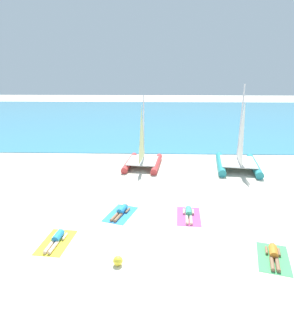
{
  "coord_description": "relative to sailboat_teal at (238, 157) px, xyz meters",
  "views": [
    {
      "loc": [
        0.5,
        -10.1,
        6.6
      ],
      "look_at": [
        0.0,
        5.84,
        1.2
      ],
      "focal_mm": 31.21,
      "sensor_mm": 36.0,
      "label": 1
    }
  ],
  "objects": [
    {
      "name": "towel_leftmost",
      "position": [
        -9.69,
        -9.52,
        -0.85
      ],
      "size": [
        1.28,
        2.0,
        0.01
      ],
      "primitive_type": "cube",
      "rotation": [
        0.0,
        0.0,
        -0.1
      ],
      "color": "yellow",
      "rests_on": "ground"
    },
    {
      "name": "sunbather_leftmost",
      "position": [
        -9.68,
        -9.45,
        -0.72
      ],
      "size": [
        0.58,
        1.57,
        0.3
      ],
      "rotation": [
        0.0,
        0.0,
        -0.1
      ],
      "color": "#268CCC",
      "rests_on": "towel_leftmost"
    },
    {
      "name": "sunbather_center_right",
      "position": [
        -4.13,
        -7.09,
        -0.72
      ],
      "size": [
        0.57,
        1.57,
        0.3
      ],
      "rotation": [
        0.0,
        0.0,
        -0.07
      ],
      "color": "#3FB28C",
      "rests_on": "towel_center_right"
    },
    {
      "name": "towel_rightmost",
      "position": [
        -1.35,
        -10.31,
        -0.85
      ],
      "size": [
        1.57,
        2.12,
        0.01
      ],
      "primitive_type": "cube",
      "rotation": [
        0.0,
        0.0,
        -0.27
      ],
      "color": "#4CB266",
      "rests_on": "ground"
    },
    {
      "name": "sailboat_red",
      "position": [
        -6.65,
        0.25,
        -0.12
      ],
      "size": [
        2.82,
        4.03,
        4.94
      ],
      "rotation": [
        0.0,
        0.0,
        -0.11
      ],
      "color": "#CC3838",
      "rests_on": "ground"
    },
    {
      "name": "ground_plane",
      "position": [
        -6.22,
        0.54,
        -0.85
      ],
      "size": [
        120.0,
        120.0,
        0.0
      ],
      "primitive_type": "plane",
      "color": "beige"
    },
    {
      "name": "beach_ball",
      "position": [
        -7.02,
        -10.86,
        -0.68
      ],
      "size": [
        0.35,
        0.35,
        0.35
      ],
      "primitive_type": "sphere",
      "color": "yellow",
      "rests_on": "ground"
    },
    {
      "name": "ocean_water",
      "position": [
        -6.22,
        23.51,
        -0.83
      ],
      "size": [
        120.0,
        40.0,
        0.05
      ],
      "primitive_type": "cube",
      "color": "teal",
      "rests_on": "ground"
    },
    {
      "name": "towel_center_right",
      "position": [
        -4.14,
        -7.16,
        -0.85
      ],
      "size": [
        1.23,
        1.97,
        0.01
      ],
      "primitive_type": "cube",
      "rotation": [
        0.0,
        0.0,
        -0.07
      ],
      "color": "#D84C99",
      "rests_on": "ground"
    },
    {
      "name": "sunbather_rightmost",
      "position": [
        -1.33,
        -10.24,
        -0.72
      ],
      "size": [
        0.79,
        1.55,
        0.3
      ],
      "rotation": [
        0.0,
        0.0,
        -0.27
      ],
      "color": "orange",
      "rests_on": "towel_rightmost"
    },
    {
      "name": "sailboat_teal",
      "position": [
        0.0,
        0.0,
        0.0
      ],
      "size": [
        3.41,
        4.74,
        5.71
      ],
      "rotation": [
        0.0,
        0.0,
        -0.15
      ],
      "color": "teal",
      "rests_on": "ground"
    },
    {
      "name": "sunbather_center_left",
      "position": [
        -7.36,
        -6.98,
        -0.72
      ],
      "size": [
        0.84,
        1.54,
        0.3
      ],
      "rotation": [
        0.0,
        0.0,
        -0.31
      ],
      "color": "#268CCC",
      "rests_on": "towel_center_left"
    },
    {
      "name": "towel_center_left",
      "position": [
        -7.38,
        -7.05,
        -0.85
      ],
      "size": [
        1.63,
        2.14,
        0.01
      ],
      "primitive_type": "cube",
      "rotation": [
        0.0,
        0.0,
        -0.31
      ],
      "color": "#338CD8",
      "rests_on": "ground"
    }
  ]
}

